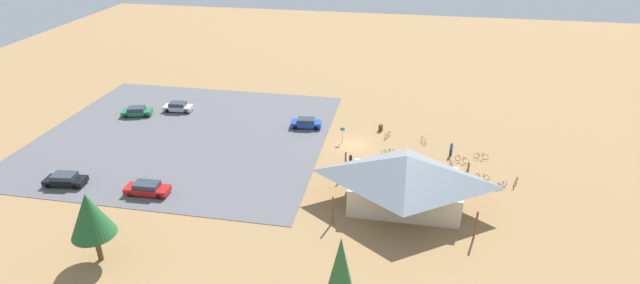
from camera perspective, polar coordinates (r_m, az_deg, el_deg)
The scene contains 24 objects.
ground at distance 63.89m, azimuth 3.94°, elevation -0.34°, with size 160.00×160.00×0.00m, color #937047.
parking_lot_asphalt at distance 68.72m, azimuth -15.66°, elevation 0.74°, with size 38.30×34.64×0.05m, color #56565B.
bike_pavilion at distance 51.01m, azimuth 9.97°, elevation -4.07°, with size 14.07×9.77×5.79m.
trash_bin at distance 67.96m, azimuth 7.13°, elevation 1.69°, with size 0.60×0.60×0.90m, color brown.
lot_sign at distance 63.89m, azimuth 2.66°, elevation 1.12°, with size 0.56×0.08×2.20m.
pine_midwest at distance 46.37m, azimuth -25.39°, elevation -7.73°, with size 3.81×3.81×6.98m.
pine_far_west at distance 35.33m, azimuth 2.42°, elevation -14.95°, with size 2.42×2.42×8.66m.
bicycle_silver_edge_south at distance 59.18m, azimuth 21.96°, elevation -4.39°, with size 0.80×1.67×0.88m.
bicycle_white_back_row at distance 65.64m, azimuth 12.04°, elevation 0.22°, with size 0.78×1.59×0.74m.
bicycle_green_yard_left at distance 59.03m, azimuth 18.46°, elevation -3.89°, with size 1.69×0.48×0.74m.
bicycle_teal_front_row at distance 61.68m, azimuth 7.96°, elevation -1.21°, with size 1.57×0.87×0.82m.
bicycle_black_trailside at distance 63.44m, azimuth 18.36°, elevation -1.58°, with size 1.76×0.51×0.86m.
bicycle_red_near_sign at distance 61.92m, azimuth 16.31°, elevation -1.99°, with size 1.59×0.94×0.84m.
bicycle_yellow_near_porch at distance 66.10m, azimuth 7.92°, elevation 0.81°, with size 0.78×1.64×0.83m.
bicycle_purple_edge_north at distance 60.40m, azimuth 15.16°, elevation -2.64°, with size 0.49×1.63×0.83m.
bicycle_orange_yard_center at distance 59.03m, azimuth 16.67°, elevation -3.57°, with size 0.89×1.59×0.80m.
bicycle_blue_yard_right at distance 58.08m, azimuth 20.48°, elevation -4.75°, with size 1.39×0.98×0.82m.
car_silver_by_curb at distance 76.55m, azimuth -16.32°, elevation 3.99°, with size 4.32×2.10×1.39m.
car_red_mid_lot at distance 56.41m, azimuth -19.62°, elevation -5.14°, with size 4.87×2.00×1.40m.
car_black_inner_stall at distance 61.82m, azimuth -27.73°, elevation -3.91°, with size 4.68×2.37×1.39m.
car_blue_front_row at distance 68.19m, azimuth -1.65°, elevation 2.25°, with size 4.39×2.21×1.36m.
car_green_far_end at distance 76.91m, azimuth -20.69°, elevation 3.39°, with size 4.58×2.92×1.33m.
visitor_by_pavilion at distance 62.97m, azimuth 15.15°, elevation -0.75°, with size 0.38×0.36×1.81m.
visitor_near_lot at distance 58.63m, azimuth 3.61°, elevation -2.07°, with size 0.36×0.36×1.61m.
Camera 1 is at (-5.90, 56.47, 29.29)m, focal length 27.28 mm.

